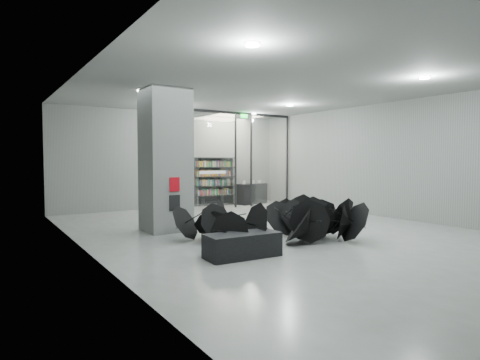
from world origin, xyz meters
TOP-DOWN VIEW (x-y plane):
  - room at (0.00, 0.00)m, footprint 14.00×14.02m
  - column at (-2.50, 2.00)m, footprint 1.20×1.20m
  - fire_cabinet at (-2.50, 1.38)m, footprint 0.28×0.04m
  - info_panel at (-2.50, 1.38)m, footprint 0.30×0.03m
  - exit_sign at (2.40, 5.30)m, footprint 0.30×0.06m
  - glass_partition at (2.39, 5.50)m, footprint 5.06×0.08m
  - bench at (-2.40, -1.80)m, footprint 1.60×0.76m
  - bookshelf at (1.74, 6.75)m, footprint 1.95×0.68m
  - shop_counter at (3.44, 6.27)m, footprint 1.63×0.92m
  - umbrella_cluster at (-0.34, -0.86)m, footprint 5.27×3.97m

SIDE VIEW (x-z plane):
  - bench at x=-2.40m, z-range 0.00..0.50m
  - umbrella_cluster at x=-0.34m, z-range -0.34..0.96m
  - shop_counter at x=3.44m, z-range 0.00..0.92m
  - info_panel at x=-2.50m, z-range 0.64..1.06m
  - bookshelf at x=1.74m, z-range 0.00..2.11m
  - fire_cabinet at x=-2.50m, z-range 1.16..1.54m
  - column at x=-2.50m, z-range 0.00..4.00m
  - glass_partition at x=2.39m, z-range 0.18..4.18m
  - room at x=0.00m, z-range 0.84..4.85m
  - exit_sign at x=2.40m, z-range 3.74..3.90m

